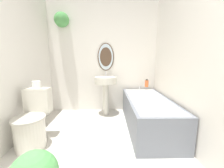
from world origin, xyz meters
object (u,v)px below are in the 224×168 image
at_px(toilet_paper_roll, 36,85).
at_px(toilet, 32,124).
at_px(pedestal_sink, 106,85).
at_px(shampoo_bottle, 147,83).
at_px(bathtub, 148,112).

bearing_deg(toilet_paper_roll, toilet, -90.00).
bearing_deg(pedestal_sink, toilet, -132.36).
height_order(toilet, shampoo_bottle, toilet).
xyz_separation_m(pedestal_sink, shampoo_bottle, (0.89, 0.09, 0.02)).
height_order(pedestal_sink, toilet_paper_roll, pedestal_sink).
height_order(pedestal_sink, bathtub, pedestal_sink).
relative_size(pedestal_sink, bathtub, 0.57).
bearing_deg(toilet, pedestal_sink, 47.64).
relative_size(shampoo_bottle, toilet_paper_roll, 1.50).
distance_m(toilet, pedestal_sink, 1.49).
distance_m(pedestal_sink, shampoo_bottle, 0.89).
bearing_deg(toilet, bathtub, 15.94).
distance_m(toilet, bathtub, 1.79).
distance_m(toilet, toilet_paper_roll, 0.55).
height_order(pedestal_sink, shampoo_bottle, pedestal_sink).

